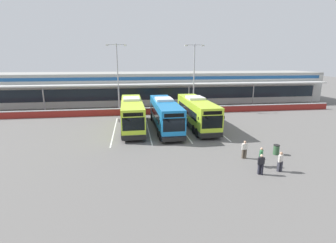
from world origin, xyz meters
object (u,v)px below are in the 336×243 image
(lamp_post_west, at_px, (118,74))
(lamp_post_centre, at_px, (194,73))
(coach_bus_centre, at_px, (197,113))
(pedestrian_child, at_px, (244,149))
(pedestrian_near_bin, at_px, (261,164))
(coach_bus_leftmost, at_px, (132,114))
(litter_bin, at_px, (276,150))
(pedestrian_with_handbag, at_px, (261,156))
(pedestrian_in_dark_coat, at_px, (280,161))
(coach_bus_left_centre, at_px, (165,115))

(lamp_post_west, height_order, lamp_post_centre, same)
(coach_bus_centre, distance_m, pedestrian_child, 11.37)
(pedestrian_near_bin, bearing_deg, lamp_post_west, 114.46)
(coach_bus_leftmost, height_order, litter_bin, coach_bus_leftmost)
(lamp_post_west, relative_size, lamp_post_centre, 1.00)
(pedestrian_near_bin, relative_size, lamp_post_centre, 0.15)
(coach_bus_centre, xyz_separation_m, pedestrian_with_handbag, (1.95, -13.05, -0.93))
(pedestrian_in_dark_coat, xyz_separation_m, lamp_post_centre, (-0.84, 24.44, 5.42))
(pedestrian_child, bearing_deg, pedestrian_near_bin, -93.18)
(pedestrian_near_bin, bearing_deg, pedestrian_in_dark_coat, 8.53)
(pedestrian_with_handbag, relative_size, pedestrian_child, 1.00)
(coach_bus_left_centre, bearing_deg, pedestrian_with_handbag, -63.61)
(coach_bus_left_centre, xyz_separation_m, litter_bin, (8.94, -10.18, -1.32))
(coach_bus_left_centre, xyz_separation_m, pedestrian_near_bin, (5.43, -13.82, -0.91))
(pedestrian_with_handbag, relative_size, litter_bin, 1.74)
(pedestrian_with_handbag, xyz_separation_m, lamp_post_centre, (0.16, 23.32, 5.43))
(coach_bus_left_centre, relative_size, coach_bus_centre, 1.00)
(lamp_post_centre, distance_m, litter_bin, 22.00)
(lamp_post_west, distance_m, litter_bin, 27.24)
(coach_bus_leftmost, bearing_deg, litter_bin, -40.62)
(pedestrian_with_handbag, relative_size, pedestrian_in_dark_coat, 1.00)
(lamp_post_centre, bearing_deg, pedestrian_near_bin, -92.09)
(coach_bus_leftmost, distance_m, pedestrian_with_handbag, 16.91)
(coach_bus_centre, height_order, pedestrian_near_bin, coach_bus_centre)
(coach_bus_left_centre, xyz_separation_m, coach_bus_centre, (4.22, 0.61, 0.00))
(pedestrian_in_dark_coat, xyz_separation_m, litter_bin, (1.76, 3.38, -0.41))
(lamp_post_west, bearing_deg, coach_bus_left_centre, -62.18)
(pedestrian_with_handbag, distance_m, lamp_post_west, 27.68)
(coach_bus_left_centre, distance_m, litter_bin, 13.61)
(coach_bus_centre, bearing_deg, lamp_post_centre, 78.38)
(lamp_post_west, bearing_deg, pedestrian_with_handbag, -62.91)
(coach_bus_leftmost, bearing_deg, coach_bus_centre, -2.52)
(pedestrian_in_dark_coat, distance_m, lamp_post_west, 29.10)
(pedestrian_child, xyz_separation_m, litter_bin, (3.33, 0.46, -0.41))
(coach_bus_left_centre, bearing_deg, coach_bus_centre, 8.29)
(pedestrian_with_handbag, distance_m, pedestrian_in_dark_coat, 1.50)
(coach_bus_leftmost, relative_size, lamp_post_west, 1.11)
(litter_bin, bearing_deg, coach_bus_centre, 113.59)
(coach_bus_left_centre, bearing_deg, pedestrian_near_bin, -68.55)
(coach_bus_centre, bearing_deg, pedestrian_child, -82.98)
(coach_bus_leftmost, distance_m, pedestrian_in_dark_coat, 18.40)
(pedestrian_child, bearing_deg, lamp_post_west, 117.81)
(lamp_post_west, bearing_deg, pedestrian_near_bin, -65.54)
(pedestrian_with_handbag, bearing_deg, lamp_post_west, 117.09)
(coach_bus_leftmost, bearing_deg, pedestrian_with_handbag, -52.64)
(pedestrian_near_bin, relative_size, lamp_post_west, 0.15)
(lamp_post_west, bearing_deg, litter_bin, -55.37)
(lamp_post_centre, xyz_separation_m, litter_bin, (2.60, -21.06, -5.82))
(lamp_post_centre, bearing_deg, pedestrian_with_handbag, -90.39)
(lamp_post_west, bearing_deg, pedestrian_in_dark_coat, -62.14)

